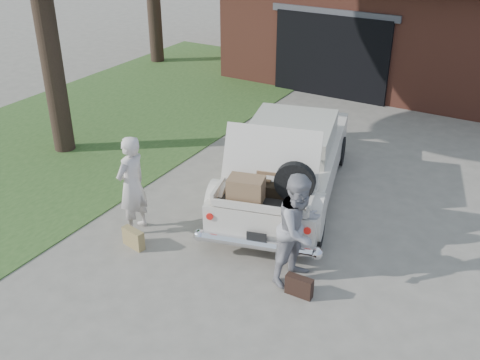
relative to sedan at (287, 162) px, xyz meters
The scene contains 8 objects.
ground 2.43m from the sedan, 89.37° to the right, with size 90.00×90.00×0.00m, color gray.
grass_strip 5.56m from the sedan, behind, with size 6.00×16.00×0.02m, color #2D4C1E.
house 9.25m from the sedan, 83.71° to the left, with size 12.80×7.80×3.30m.
sedan is the anchor object (origin of this frame).
woman_left 2.87m from the sedan, 124.97° to the right, with size 0.62×0.40×1.69m, color beige.
woman_right 2.51m from the sedan, 60.03° to the right, with size 0.82×0.64×1.69m, color gray.
suitcase_left 3.11m from the sedan, 115.90° to the right, with size 0.41×0.13×0.32m, color #99834E.
suitcase_right 2.96m from the sedan, 60.06° to the right, with size 0.39×0.13×0.30m, color black.
Camera 1 is at (3.88, -6.03, 5.12)m, focal length 42.00 mm.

